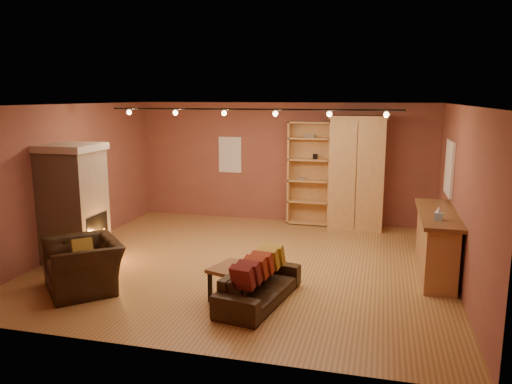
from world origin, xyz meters
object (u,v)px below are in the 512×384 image
(bookcase, at_px, (310,172))
(coffee_table, at_px, (236,272))
(armchair, at_px, (83,257))
(armoire, at_px, (357,173))
(loveseat, at_px, (259,278))
(fireplace, at_px, (74,203))
(bar_counter, at_px, (436,243))

(bookcase, distance_m, coffee_table, 4.82)
(armchair, bearing_deg, bookcase, 107.08)
(armoire, height_order, coffee_table, armoire)
(bookcase, distance_m, loveseat, 4.81)
(fireplace, distance_m, loveseat, 3.87)
(bookcase, relative_size, armchair, 1.71)
(armoire, bearing_deg, armchair, -129.03)
(fireplace, bearing_deg, armoire, 36.42)
(bookcase, relative_size, armoire, 0.94)
(bar_counter, bearing_deg, fireplace, -172.20)
(bookcase, bearing_deg, bar_counter, -48.43)
(fireplace, relative_size, bookcase, 0.89)
(armoire, xyz_separation_m, bar_counter, (1.46, -2.67, -0.73))
(fireplace, height_order, armoire, armoire)
(bar_counter, distance_m, loveseat, 3.18)
(bar_counter, bearing_deg, bookcase, 131.57)
(fireplace, height_order, coffee_table, fireplace)
(armoire, height_order, loveseat, armoire)
(fireplace, height_order, armchair, fireplace)
(loveseat, distance_m, coffee_table, 0.35)
(fireplace, bearing_deg, bar_counter, 7.80)
(armoire, relative_size, coffee_table, 3.06)
(fireplace, bearing_deg, coffee_table, -16.94)
(bookcase, height_order, loveseat, bookcase)
(coffee_table, bearing_deg, armchair, -175.19)
(bookcase, relative_size, loveseat, 1.33)
(armoire, xyz_separation_m, loveseat, (-1.11, -4.54, -0.91))
(armoire, height_order, bar_counter, armoire)
(fireplace, bearing_deg, bookcase, 45.22)
(bookcase, height_order, armchair, bookcase)
(armoire, xyz_separation_m, armchair, (-3.84, -4.74, -0.75))
(armoire, bearing_deg, coffee_table, -107.82)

